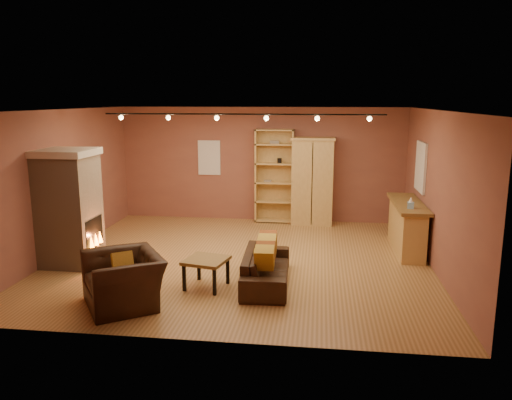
# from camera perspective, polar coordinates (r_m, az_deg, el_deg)

# --- Properties ---
(floor) EXTENTS (7.00, 7.00, 0.00)m
(floor) POSITION_cam_1_polar(r_m,az_deg,el_deg) (9.53, -1.78, -6.84)
(floor) COLOR olive
(floor) RESTS_ON ground
(ceiling) EXTENTS (7.00, 7.00, 0.00)m
(ceiling) POSITION_cam_1_polar(r_m,az_deg,el_deg) (9.04, -1.89, 10.25)
(ceiling) COLOR brown
(ceiling) RESTS_ON back_wall
(back_wall) EXTENTS (7.00, 0.02, 2.80)m
(back_wall) POSITION_cam_1_polar(r_m,az_deg,el_deg) (12.36, 0.57, 4.09)
(back_wall) COLOR #8F5342
(back_wall) RESTS_ON floor
(left_wall) EXTENTS (0.02, 6.50, 2.80)m
(left_wall) POSITION_cam_1_polar(r_m,az_deg,el_deg) (10.33, -21.38, 1.81)
(left_wall) COLOR #8F5342
(left_wall) RESTS_ON floor
(right_wall) EXTENTS (0.02, 6.50, 2.80)m
(right_wall) POSITION_cam_1_polar(r_m,az_deg,el_deg) (9.30, 19.99, 0.91)
(right_wall) COLOR #8F5342
(right_wall) RESTS_ON floor
(fireplace) EXTENTS (1.01, 0.98, 2.12)m
(fireplace) POSITION_cam_1_polar(r_m,az_deg,el_deg) (9.65, -20.53, -0.81)
(fireplace) COLOR tan
(fireplace) RESTS_ON floor
(back_window) EXTENTS (0.56, 0.04, 0.86)m
(back_window) POSITION_cam_1_polar(r_m,az_deg,el_deg) (12.55, -5.36, 4.83)
(back_window) COLOR silver
(back_window) RESTS_ON back_wall
(bookcase) EXTENTS (0.93, 0.36, 2.28)m
(bookcase) POSITION_cam_1_polar(r_m,az_deg,el_deg) (12.24, 2.14, 2.87)
(bookcase) COLOR tan
(bookcase) RESTS_ON floor
(armoire) EXTENTS (1.04, 0.59, 2.10)m
(armoire) POSITION_cam_1_polar(r_m,az_deg,el_deg) (12.07, 6.45, 2.18)
(armoire) COLOR tan
(armoire) RESTS_ON floor
(bar_counter) EXTENTS (0.56, 2.06, 0.98)m
(bar_counter) POSITION_cam_1_polar(r_m,az_deg,el_deg) (10.43, 16.82, -2.84)
(bar_counter) COLOR tan
(bar_counter) RESTS_ON floor
(tissue_box) EXTENTS (0.12, 0.12, 0.21)m
(tissue_box) POSITION_cam_1_polar(r_m,az_deg,el_deg) (9.74, 17.27, -0.41)
(tissue_box) COLOR #86B2D6
(tissue_box) RESTS_ON bar_counter
(right_window) EXTENTS (0.05, 0.90, 1.00)m
(right_window) POSITION_cam_1_polar(r_m,az_deg,el_deg) (10.61, 18.32, 3.63)
(right_window) COLOR silver
(right_window) RESTS_ON right_wall
(loveseat) EXTENTS (0.62, 1.86, 0.77)m
(loveseat) POSITION_cam_1_polar(r_m,az_deg,el_deg) (8.24, 1.18, -7.02)
(loveseat) COLOR black
(loveseat) RESTS_ON floor
(armchair) EXTENTS (1.30, 1.40, 1.03)m
(armchair) POSITION_cam_1_polar(r_m,az_deg,el_deg) (7.63, -14.94, -7.89)
(armchair) COLOR black
(armchair) RESTS_ON floor
(coffee_table) EXTENTS (0.75, 0.75, 0.48)m
(coffee_table) POSITION_cam_1_polar(r_m,az_deg,el_deg) (8.11, -5.72, -7.18)
(coffee_table) COLOR olive
(coffee_table) RESTS_ON floor
(track_rail) EXTENTS (5.20, 0.09, 0.13)m
(track_rail) POSITION_cam_1_polar(r_m,az_deg,el_deg) (9.24, -1.68, 9.57)
(track_rail) COLOR black
(track_rail) RESTS_ON ceiling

